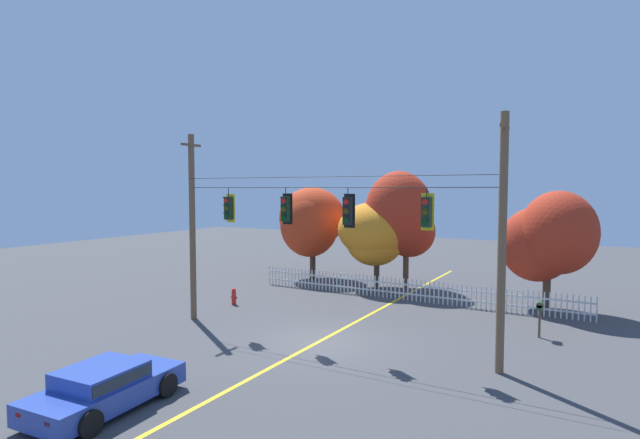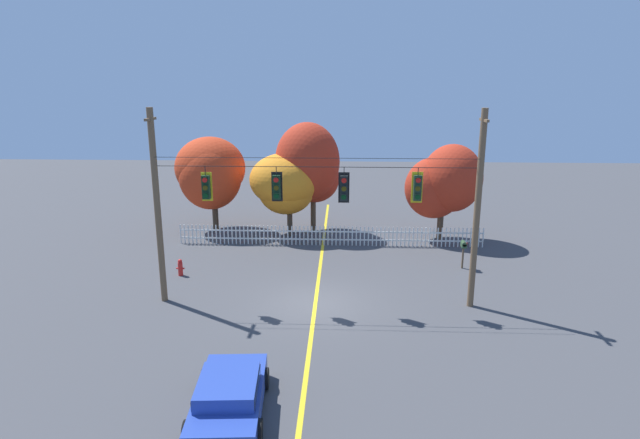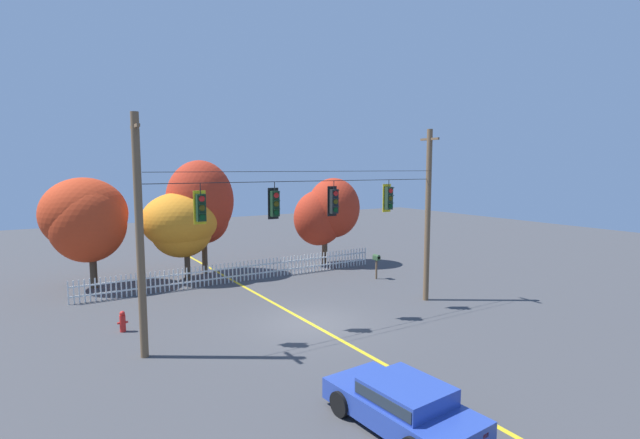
{
  "view_description": "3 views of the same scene",
  "coord_description": "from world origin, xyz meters",
  "px_view_note": "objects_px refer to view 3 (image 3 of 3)",
  "views": [
    {
      "loc": [
        8.99,
        -15.64,
        5.65
      ],
      "look_at": [
        0.29,
        -0.52,
        4.55
      ],
      "focal_mm": 27.87,
      "sensor_mm": 36.0,
      "label": 1
    },
    {
      "loc": [
        1.08,
        -20.22,
        8.88
      ],
      "look_at": [
        0.22,
        -0.78,
        3.78
      ],
      "focal_mm": 29.64,
      "sensor_mm": 36.0,
      "label": 2
    },
    {
      "loc": [
        -9.23,
        -15.64,
        6.2
      ],
      "look_at": [
        0.31,
        -0.25,
        4.19
      ],
      "focal_mm": 26.3,
      "sensor_mm": 36.0,
      "label": 3
    }
  ],
  "objects_px": {
    "autumn_oak_far_east": "(200,204)",
    "traffic_signal_westbound_side": "(275,204)",
    "traffic_signal_northbound_primary": "(201,208)",
    "parked_car": "(403,403)",
    "roadside_mailbox": "(376,259)",
    "traffic_signal_eastbound_side": "(334,201)",
    "traffic_signal_southbound_primary": "(388,198)",
    "autumn_maple_mid": "(181,224)",
    "autumn_maple_near_fence": "(86,218)",
    "fire_hydrant": "(123,322)",
    "autumn_maple_far_west": "(327,212)"
  },
  "relations": [
    {
      "from": "traffic_signal_southbound_primary",
      "to": "roadside_mailbox",
      "type": "height_order",
      "value": "traffic_signal_southbound_primary"
    },
    {
      "from": "traffic_signal_southbound_primary",
      "to": "autumn_maple_mid",
      "type": "height_order",
      "value": "traffic_signal_southbound_primary"
    },
    {
      "from": "autumn_oak_far_east",
      "to": "autumn_maple_far_west",
      "type": "height_order",
      "value": "autumn_oak_far_east"
    },
    {
      "from": "traffic_signal_westbound_side",
      "to": "autumn_maple_far_west",
      "type": "bearing_deg",
      "value": 48.28
    },
    {
      "from": "traffic_signal_southbound_primary",
      "to": "autumn_maple_near_fence",
      "type": "bearing_deg",
      "value": 135.2
    },
    {
      "from": "traffic_signal_westbound_side",
      "to": "parked_car",
      "type": "bearing_deg",
      "value": -93.3
    },
    {
      "from": "parked_car",
      "to": "traffic_signal_northbound_primary",
      "type": "bearing_deg",
      "value": 107.06
    },
    {
      "from": "autumn_maple_far_west",
      "to": "traffic_signal_eastbound_side",
      "type": "bearing_deg",
      "value": -121.32
    },
    {
      "from": "traffic_signal_northbound_primary",
      "to": "roadside_mailbox",
      "type": "relative_size",
      "value": 1.02
    },
    {
      "from": "traffic_signal_northbound_primary",
      "to": "traffic_signal_westbound_side",
      "type": "distance_m",
      "value": 2.8
    },
    {
      "from": "traffic_signal_westbound_side",
      "to": "roadside_mailbox",
      "type": "distance_m",
      "value": 10.31
    },
    {
      "from": "traffic_signal_northbound_primary",
      "to": "autumn_maple_near_fence",
      "type": "height_order",
      "value": "autumn_maple_near_fence"
    },
    {
      "from": "traffic_signal_westbound_side",
      "to": "autumn_maple_mid",
      "type": "relative_size",
      "value": 0.29
    },
    {
      "from": "traffic_signal_southbound_primary",
      "to": "autumn_maple_mid",
      "type": "relative_size",
      "value": 0.29
    },
    {
      "from": "autumn_maple_near_fence",
      "to": "traffic_signal_eastbound_side",
      "type": "bearing_deg",
      "value": -53.39
    },
    {
      "from": "autumn_oak_far_east",
      "to": "parked_car",
      "type": "xyz_separation_m",
      "value": [
        -1.03,
        -18.57,
        -3.51
      ]
    },
    {
      "from": "traffic_signal_northbound_primary",
      "to": "traffic_signal_southbound_primary",
      "type": "relative_size",
      "value": 1.01
    },
    {
      "from": "traffic_signal_southbound_primary",
      "to": "autumn_maple_far_west",
      "type": "relative_size",
      "value": 0.25
    },
    {
      "from": "autumn_oak_far_east",
      "to": "traffic_signal_southbound_primary",
      "type": "bearing_deg",
      "value": -65.77
    },
    {
      "from": "parked_car",
      "to": "roadside_mailbox",
      "type": "distance_m",
      "value": 15.11
    },
    {
      "from": "traffic_signal_westbound_side",
      "to": "traffic_signal_southbound_primary",
      "type": "height_order",
      "value": "same"
    },
    {
      "from": "autumn_maple_far_west",
      "to": "roadside_mailbox",
      "type": "height_order",
      "value": "autumn_maple_far_west"
    },
    {
      "from": "traffic_signal_westbound_side",
      "to": "autumn_maple_far_west",
      "type": "relative_size",
      "value": 0.25
    },
    {
      "from": "autumn_maple_far_west",
      "to": "traffic_signal_southbound_primary",
      "type": "bearing_deg",
      "value": -106.82
    },
    {
      "from": "traffic_signal_westbound_side",
      "to": "autumn_maple_near_fence",
      "type": "height_order",
      "value": "autumn_maple_near_fence"
    },
    {
      "from": "autumn_maple_mid",
      "to": "autumn_oak_far_east",
      "type": "xyz_separation_m",
      "value": [
        1.36,
        0.83,
        1.02
      ]
    },
    {
      "from": "traffic_signal_westbound_side",
      "to": "traffic_signal_eastbound_side",
      "type": "height_order",
      "value": "same"
    },
    {
      "from": "autumn_maple_mid",
      "to": "fire_hydrant",
      "type": "xyz_separation_m",
      "value": [
        -4.24,
        -7.15,
        -2.7
      ]
    },
    {
      "from": "autumn_maple_mid",
      "to": "autumn_maple_far_west",
      "type": "xyz_separation_m",
      "value": [
        9.07,
        -0.76,
        0.26
      ]
    },
    {
      "from": "traffic_signal_southbound_primary",
      "to": "traffic_signal_westbound_side",
      "type": "bearing_deg",
      "value": -180.0
    },
    {
      "from": "traffic_signal_eastbound_side",
      "to": "parked_car",
      "type": "bearing_deg",
      "value": -111.87
    },
    {
      "from": "autumn_oak_far_east",
      "to": "traffic_signal_westbound_side",
      "type": "bearing_deg",
      "value": -93.06
    },
    {
      "from": "traffic_signal_northbound_primary",
      "to": "autumn_maple_far_west",
      "type": "relative_size",
      "value": 0.26
    },
    {
      "from": "roadside_mailbox",
      "to": "traffic_signal_westbound_side",
      "type": "bearing_deg",
      "value": -152.05
    },
    {
      "from": "traffic_signal_southbound_primary",
      "to": "roadside_mailbox",
      "type": "bearing_deg",
      "value": 56.29
    },
    {
      "from": "traffic_signal_eastbound_side",
      "to": "roadside_mailbox",
      "type": "xyz_separation_m",
      "value": [
        5.85,
        4.5,
        -3.72
      ]
    },
    {
      "from": "traffic_signal_northbound_primary",
      "to": "autumn_maple_near_fence",
      "type": "bearing_deg",
      "value": 103.44
    },
    {
      "from": "autumn_maple_near_fence",
      "to": "parked_car",
      "type": "bearing_deg",
      "value": -75.04
    },
    {
      "from": "traffic_signal_westbound_side",
      "to": "roadside_mailbox",
      "type": "height_order",
      "value": "traffic_signal_westbound_side"
    },
    {
      "from": "traffic_signal_eastbound_side",
      "to": "autumn_maple_near_fence",
      "type": "height_order",
      "value": "autumn_maple_near_fence"
    },
    {
      "from": "traffic_signal_westbound_side",
      "to": "roadside_mailbox",
      "type": "xyz_separation_m",
      "value": [
        8.49,
        4.5,
        -3.74
      ]
    },
    {
      "from": "autumn_maple_far_west",
      "to": "traffic_signal_northbound_primary",
      "type": "bearing_deg",
      "value": -140.01
    },
    {
      "from": "traffic_signal_eastbound_side",
      "to": "traffic_signal_southbound_primary",
      "type": "xyz_separation_m",
      "value": [
        2.85,
        0.0,
        0.03
      ]
    },
    {
      "from": "autumn_maple_mid",
      "to": "autumn_maple_near_fence",
      "type": "bearing_deg",
      "value": 171.12
    },
    {
      "from": "traffic_signal_eastbound_side",
      "to": "autumn_oak_far_east",
      "type": "distance_m",
      "value": 11.11
    },
    {
      "from": "traffic_signal_eastbound_side",
      "to": "roadside_mailbox",
      "type": "height_order",
      "value": "traffic_signal_eastbound_side"
    },
    {
      "from": "fire_hydrant",
      "to": "traffic_signal_southbound_primary",
      "type": "bearing_deg",
      "value": -15.5
    },
    {
      "from": "fire_hydrant",
      "to": "traffic_signal_westbound_side",
      "type": "bearing_deg",
      "value": -30.14
    },
    {
      "from": "autumn_oak_far_east",
      "to": "autumn_maple_far_west",
      "type": "distance_m",
      "value": 7.91
    },
    {
      "from": "traffic_signal_westbound_side",
      "to": "autumn_maple_far_west",
      "type": "height_order",
      "value": "traffic_signal_westbound_side"
    }
  ]
}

